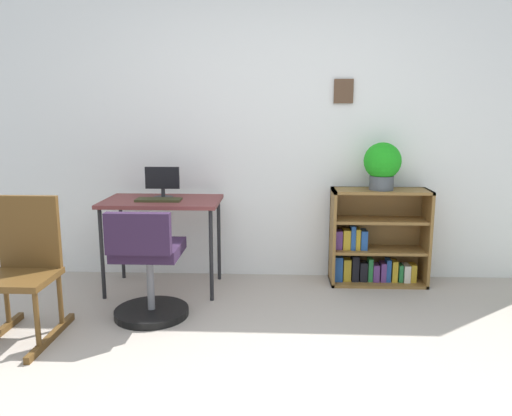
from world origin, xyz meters
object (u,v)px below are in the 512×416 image
object	(u,v)px
monitor	(163,182)
office_chair	(148,270)
desk	(162,208)
keyboard	(159,200)
rocking_chair	(24,267)
potted_plant_on_shelf	(382,164)
bookshelf_low	(375,242)

from	to	relation	value
monitor	office_chair	world-z (taller)	monitor
desk	office_chair	bearing A→B (deg)	-87.18
desk	keyboard	xyz separation A→B (m)	(-0.01, -0.06, 0.08)
rocking_chair	potted_plant_on_shelf	xyz separation A→B (m)	(2.44, 1.07, 0.55)
keyboard	bookshelf_low	distance (m)	1.81
office_chair	desk	bearing A→B (deg)	92.82
monitor	potted_plant_on_shelf	size ratio (longest dim) A/B	0.71
desk	monitor	world-z (taller)	monitor
monitor	potted_plant_on_shelf	xyz separation A→B (m)	(1.75, 0.13, 0.14)
keyboard	office_chair	distance (m)	0.67
monitor	rocking_chair	distance (m)	1.24
keyboard	potted_plant_on_shelf	world-z (taller)	potted_plant_on_shelf
keyboard	desk	bearing A→B (deg)	79.36
keyboard	office_chair	xyz separation A→B (m)	(0.04, -0.54, -0.40)
keyboard	potted_plant_on_shelf	size ratio (longest dim) A/B	0.91
office_chair	bookshelf_low	world-z (taller)	bookshelf_low
potted_plant_on_shelf	monitor	bearing A→B (deg)	-175.75
monitor	bookshelf_low	bearing A→B (deg)	5.95
keyboard	bookshelf_low	world-z (taller)	bookshelf_low
office_chair	bookshelf_low	distance (m)	1.90
desk	rocking_chair	xyz separation A→B (m)	(-0.69, -0.89, -0.22)
desk	bookshelf_low	xyz separation A→B (m)	(1.73, 0.24, -0.32)
bookshelf_low	potted_plant_on_shelf	bearing A→B (deg)	-68.32
monitor	rocking_chair	size ratio (longest dim) A/B	0.30
desk	keyboard	bearing A→B (deg)	-100.64
potted_plant_on_shelf	rocking_chair	bearing A→B (deg)	-156.22
rocking_chair	bookshelf_low	xyz separation A→B (m)	(2.42, 1.12, -0.10)
desk	rocking_chair	world-z (taller)	rocking_chair
office_chair	rocking_chair	bearing A→B (deg)	-158.86
keyboard	rocking_chair	bearing A→B (deg)	-129.41
office_chair	bookshelf_low	bearing A→B (deg)	26.48
bookshelf_low	keyboard	bearing A→B (deg)	-170.16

